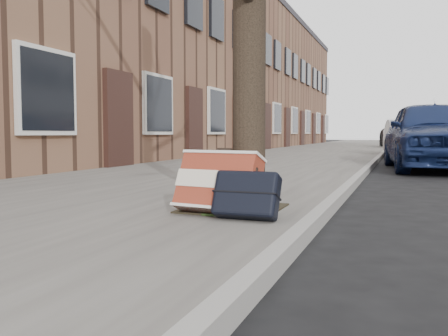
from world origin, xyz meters
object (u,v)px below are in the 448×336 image
(suitcase_navy, at_px, (247,194))
(car_near_mid, at_px, (409,139))
(suitcase_red, at_px, (218,183))
(car_near_front, at_px, (432,134))

(suitcase_navy, bearing_deg, car_near_mid, 86.46)
(suitcase_red, relative_size, car_near_front, 0.15)
(suitcase_red, height_order, suitcase_navy, suitcase_red)
(suitcase_red, xyz_separation_m, suitcase_navy, (0.29, -0.12, -0.06))
(suitcase_red, distance_m, suitcase_navy, 0.32)
(car_near_front, bearing_deg, car_near_mid, 88.59)
(suitcase_red, height_order, car_near_mid, car_near_mid)
(suitcase_red, distance_m, car_near_front, 8.30)
(car_near_mid, bearing_deg, car_near_front, -92.44)
(suitcase_navy, xyz_separation_m, car_near_mid, (1.34, 13.31, 0.30))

